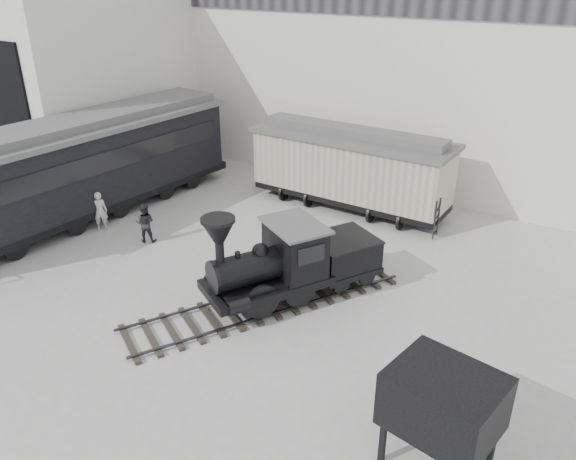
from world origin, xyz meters
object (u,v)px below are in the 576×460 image
Objects in this scene: visitor_a at (100,211)px; coal_hopper at (443,408)px; visitor_b at (145,223)px; boxcar at (351,166)px; passenger_coach at (87,167)px; locomotive at (286,266)px.

coal_hopper is at bearing 120.64° from visitor_a.
visitor_a is 2.38m from visitor_b.
passenger_coach reaches higher than boxcar.
locomotive is 7.03m from visitor_b.
coal_hopper is (15.74, -4.51, 0.75)m from visitor_a.
locomotive is 3.64× the size of coal_hopper.
boxcar is 10.85m from visitor_a.
visitor_a is (-9.35, 0.51, -0.39)m from locomotive.
boxcar reaches higher than locomotive.
visitor_a is at bearing -25.32° from passenger_coach.
visitor_a is 1.05× the size of visitor_b.
visitor_a is at bearing -24.87° from visitor_b.
passenger_coach is at bearing -73.78° from visitor_a.
visitor_a is (1.48, -0.87, -1.39)m from passenger_coach.
visitor_a is at bearing -133.91° from boxcar.
locomotive reaches higher than visitor_b.
locomotive is 8.28m from boxcar.
passenger_coach reaches higher than visitor_b.
boxcar is at bearing 131.26° from locomotive.
boxcar is 9.17m from visitor_b.
visitor_b is at bearing -4.94° from passenger_coach.
visitor_b is (-5.33, -7.38, -1.14)m from boxcar.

